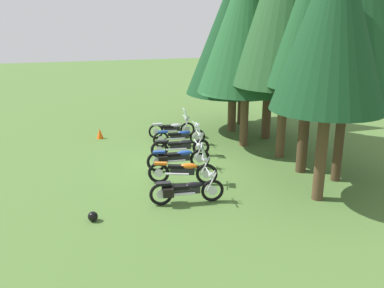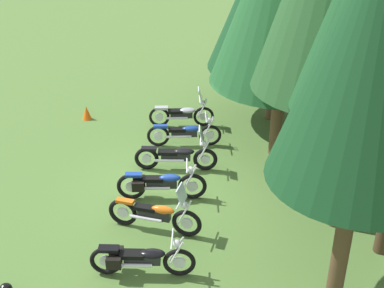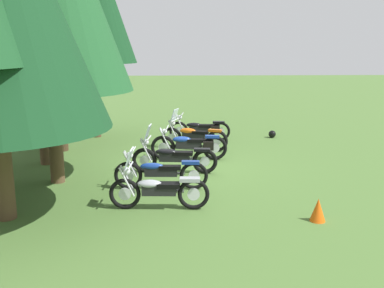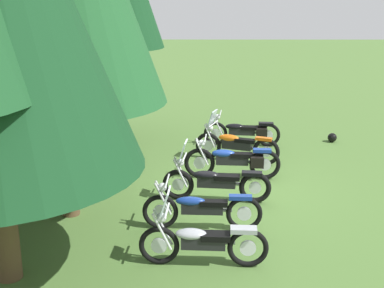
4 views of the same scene
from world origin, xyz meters
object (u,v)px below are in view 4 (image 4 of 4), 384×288
object	(u,v)px
motorcycle_3	(234,160)
motorcycle_4	(235,145)
motorcycle_1	(201,208)
motorcycle_5	(243,131)
motorcycle_0	(202,240)
motorcycle_2	(215,181)
dropped_helmet	(332,138)

from	to	relation	value
motorcycle_3	motorcycle_4	size ratio (longest dim) A/B	1.05
motorcycle_1	motorcycle_5	world-z (taller)	motorcycle_5
motorcycle_0	motorcycle_5	distance (m)	7.28
motorcycle_0	motorcycle_2	size ratio (longest dim) A/B	0.91
motorcycle_0	motorcycle_3	world-z (taller)	motorcycle_0
dropped_helmet	motorcycle_1	bearing A→B (deg)	146.13
motorcycle_0	motorcycle_4	xyz separation A→B (m)	(5.63, -1.00, 0.01)
motorcycle_2	motorcycle_4	distance (m)	2.89
motorcycle_0	motorcycle_2	xyz separation A→B (m)	(2.82, -0.33, -0.00)
motorcycle_4	motorcycle_5	size ratio (longest dim) A/B	0.99
motorcycle_2	motorcycle_4	xyz separation A→B (m)	(2.81, -0.67, 0.02)
motorcycle_3	dropped_helmet	xyz separation A→B (m)	(3.27, -3.29, -0.33)
motorcycle_3	motorcycle_4	world-z (taller)	motorcycle_4
dropped_helmet	motorcycle_5	bearing A→B (deg)	98.00
motorcycle_1	dropped_helmet	xyz separation A→B (m)	(6.16, -4.13, -0.30)
motorcycle_1	motorcycle_2	distance (m)	1.47
motorcycle_2	motorcycle_3	xyz separation A→B (m)	(1.45, -0.52, 0.01)
motorcycle_0	motorcycle_1	xyz separation A→B (m)	(1.39, -0.01, -0.02)
motorcycle_4	motorcycle_0	bearing A→B (deg)	100.12
motorcycle_1	motorcycle_3	distance (m)	3.01
motorcycle_4	dropped_helmet	distance (m)	3.70
dropped_helmet	motorcycle_2	bearing A→B (deg)	141.11
motorcycle_2	motorcycle_5	bearing A→B (deg)	-96.98
motorcycle_0	motorcycle_1	distance (m)	1.39
motorcycle_4	motorcycle_5	xyz separation A→B (m)	(1.52, -0.36, -0.03)
motorcycle_3	dropped_helmet	world-z (taller)	motorcycle_3
motorcycle_3	motorcycle_4	bearing A→B (deg)	-91.95
motorcycle_1	motorcycle_2	size ratio (longest dim) A/B	0.97
motorcycle_0	motorcycle_3	distance (m)	4.36
motorcycle_2	motorcycle_1	bearing A→B (deg)	83.59
motorcycle_0	motorcycle_3	xyz separation A→B (m)	(4.27, -0.85, 0.01)
motorcycle_1	motorcycle_4	distance (m)	4.36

